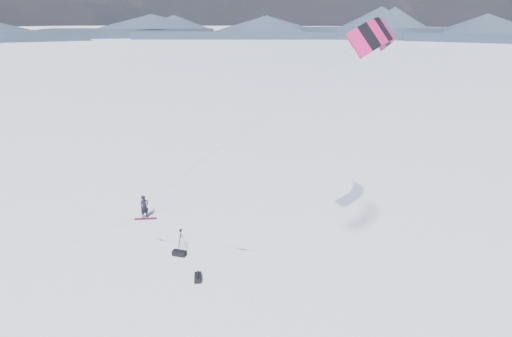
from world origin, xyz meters
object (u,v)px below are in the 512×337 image
Objects in this scene: snowkiter at (146,218)px; snowboard at (146,219)px; tripod at (181,236)px; gear_bag_a at (179,253)px; gear_bag_b at (198,277)px.

snowkiter reaches higher than snowboard.
gear_bag_a is (0.38, -0.63, -0.69)m from tripod.
snowkiter is at bearing -154.89° from gear_bag_b.
snowkiter is 0.19m from snowboard.
gear_bag_a is at bearing -157.16° from gear_bag_b.
snowkiter is 5.38m from tripod.
tripod is at bearing -92.32° from snowkiter.
gear_bag_b is at bearing -64.01° from snowboard.
gear_bag_b is at bearing -97.77° from snowkiter.
gear_bag_a is (5.32, -2.59, 0.16)m from snowkiter.
snowkiter is at bearing 126.83° from tripod.
tripod is at bearing -163.23° from gear_bag_b.
snowkiter is 2.04× the size of gear_bag_b.
snowboard is 1.72× the size of gear_bag_a.
snowboard is 5.20m from tripod.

